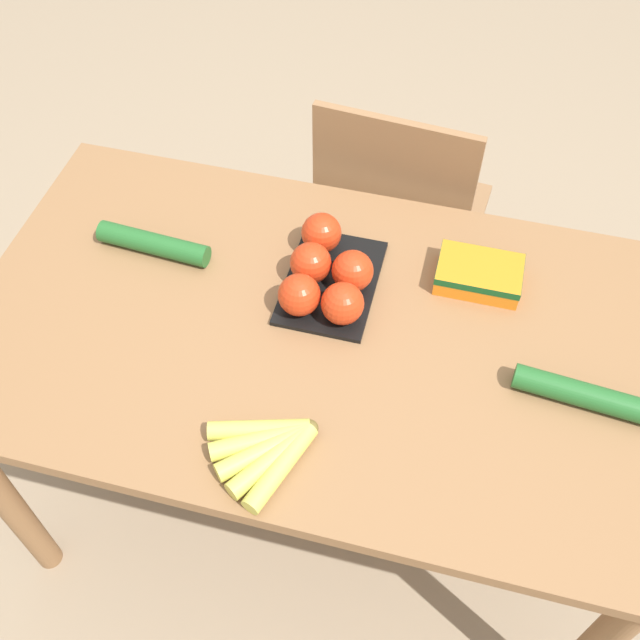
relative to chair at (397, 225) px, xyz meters
The scene contains 8 objects.
ground_plane 0.77m from the chair, 95.61° to the right, with size 12.00×12.00×0.00m, color gray.
dining_table 0.64m from the chair, 95.61° to the right, with size 1.38×0.80×0.75m.
chair is the anchor object (origin of this frame).
banana_bunch 0.94m from the chair, 95.04° to the right, with size 0.19×0.19×0.03m.
tomato_pack 0.61m from the chair, 98.35° to the right, with size 0.18×0.26×0.09m.
carrot_bag 0.56m from the chair, 61.97° to the right, with size 0.17×0.11×0.05m.
cucumber_near 0.73m from the chair, 132.09° to the right, with size 0.24×0.06×0.05m.
cucumber_far 0.83m from the chair, 56.36° to the right, with size 0.24×0.07×0.05m.
Camera 1 is at (0.22, -0.84, 1.90)m, focal length 42.00 mm.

